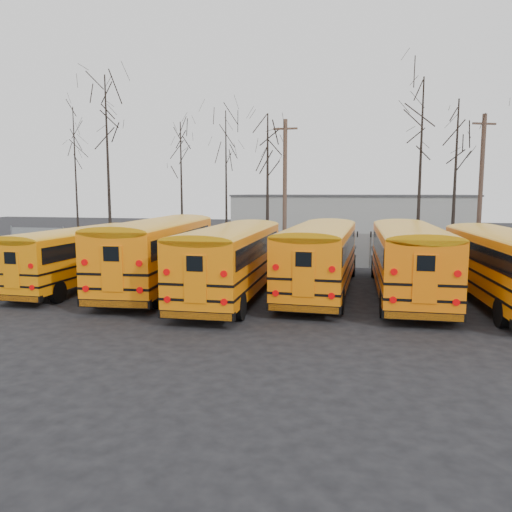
% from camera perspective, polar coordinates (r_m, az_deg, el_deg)
% --- Properties ---
extents(ground, '(120.00, 120.00, 0.00)m').
position_cam_1_polar(ground, '(18.31, 0.01, -6.54)').
color(ground, black).
rests_on(ground, ground).
extents(fence, '(40.00, 0.04, 2.00)m').
position_cam_1_polar(fence, '(29.78, 5.26, 0.77)').
color(fence, gray).
rests_on(fence, ground).
extents(distant_building, '(22.00, 8.00, 4.00)m').
position_cam_1_polar(distant_building, '(49.41, 10.80, 4.43)').
color(distant_building, '#9A9B96').
rests_on(distant_building, ground).
extents(bus_a, '(2.31, 10.03, 2.80)m').
position_cam_1_polar(bus_a, '(24.34, -19.60, 0.42)').
color(bus_a, black).
rests_on(bus_a, ground).
extents(bus_b, '(3.75, 11.80, 3.25)m').
position_cam_1_polar(bus_b, '(22.85, -10.95, 0.95)').
color(bus_b, black).
rests_on(bus_b, ground).
extents(bus_c, '(2.89, 11.12, 3.09)m').
position_cam_1_polar(bus_c, '(20.58, -2.72, 0.12)').
color(bus_c, black).
rests_on(bus_c, ground).
extents(bus_d, '(2.68, 11.12, 3.10)m').
position_cam_1_polar(bus_d, '(21.64, 7.36, 0.44)').
color(bus_d, black).
rests_on(bus_d, ground).
extents(bus_e, '(2.98, 11.27, 3.13)m').
position_cam_1_polar(bus_e, '(21.46, 17.04, 0.16)').
color(bus_e, black).
rests_on(bus_e, ground).
extents(bus_f, '(3.40, 10.91, 3.01)m').
position_cam_1_polar(bus_f, '(21.50, 26.43, -0.46)').
color(bus_f, black).
rests_on(bus_f, ground).
extents(utility_pole_left, '(1.62, 0.28, 9.14)m').
position_cam_1_polar(utility_pole_left, '(33.70, 3.32, 7.84)').
color(utility_pole_left, brown).
rests_on(utility_pole_left, ground).
extents(utility_pole_right, '(1.58, 0.80, 9.41)m').
position_cam_1_polar(utility_pole_right, '(36.25, 24.31, 7.39)').
color(utility_pole_right, '#4E382C').
rests_on(utility_pole_right, ground).
extents(tree_0, '(0.26, 0.26, 10.55)m').
position_cam_1_polar(tree_0, '(39.69, -19.89, 8.18)').
color(tree_0, black).
rests_on(tree_0, ground).
extents(tree_1, '(0.26, 0.26, 12.24)m').
position_cam_1_polar(tree_1, '(36.31, -16.56, 9.76)').
color(tree_1, black).
rests_on(tree_1, ground).
extents(tree_2, '(0.26, 0.26, 9.34)m').
position_cam_1_polar(tree_2, '(36.64, -8.51, 7.69)').
color(tree_2, black).
rests_on(tree_2, ground).
extents(tree_3, '(0.26, 0.26, 10.19)m').
position_cam_1_polar(tree_3, '(36.83, -3.43, 8.42)').
color(tree_3, black).
rests_on(tree_3, ground).
extents(tree_4, '(0.26, 0.26, 9.51)m').
position_cam_1_polar(tree_4, '(33.57, 1.33, 7.95)').
color(tree_4, black).
rests_on(tree_4, ground).
extents(tree_5, '(0.26, 0.26, 11.44)m').
position_cam_1_polar(tree_5, '(33.46, 18.25, 9.25)').
color(tree_5, black).
rests_on(tree_5, ground).
extents(tree_6, '(0.26, 0.26, 10.25)m').
position_cam_1_polar(tree_6, '(34.93, 21.79, 8.02)').
color(tree_6, black).
rests_on(tree_6, ground).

